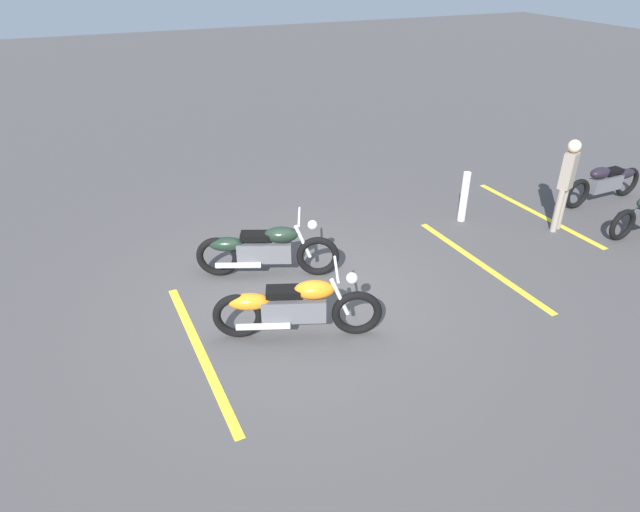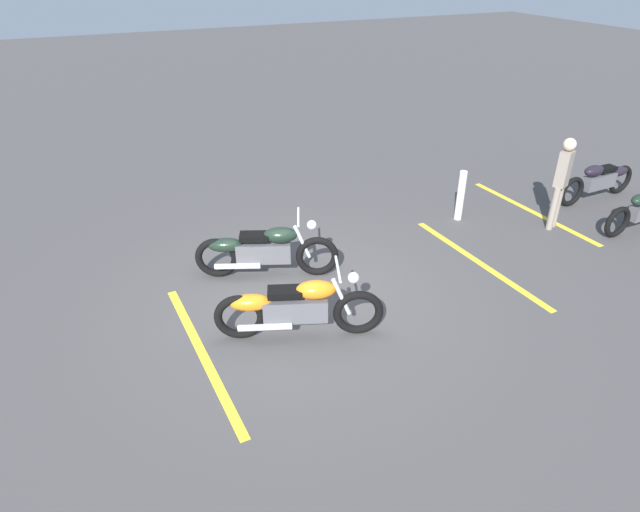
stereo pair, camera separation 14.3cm
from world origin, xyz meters
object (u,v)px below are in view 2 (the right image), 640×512
object	(u,v)px
motorcycle_bright_foreground	(295,307)
motorcycle_dark_foreground	(263,250)
bystander_near_row	(562,179)
bollard_post	(461,196)
motorcycle_row_center	(600,180)

from	to	relation	value
motorcycle_bright_foreground	motorcycle_dark_foreground	distance (m)	1.62
bystander_near_row	bollard_post	bearing A→B (deg)	-150.04
bystander_near_row	bollard_post	world-z (taller)	bystander_near_row
motorcycle_dark_foreground	bollard_post	world-z (taller)	motorcycle_dark_foreground
motorcycle_row_center	bollard_post	bearing A→B (deg)	-9.57
motorcycle_bright_foreground	motorcycle_dark_foreground	size ratio (longest dim) A/B	1.01
motorcycle_row_center	bollard_post	world-z (taller)	bollard_post
motorcycle_row_center	bollard_post	distance (m)	3.19
motorcycle_dark_foreground	bystander_near_row	world-z (taller)	bystander_near_row
motorcycle_row_center	bystander_near_row	world-z (taller)	bystander_near_row
motorcycle_bright_foreground	motorcycle_row_center	bearing A→B (deg)	33.26
motorcycle_dark_foreground	bystander_near_row	xyz separation A→B (m)	(5.41, -0.55, 0.49)
motorcycle_dark_foreground	bystander_near_row	distance (m)	5.45
bystander_near_row	motorcycle_dark_foreground	bearing A→B (deg)	-119.45
motorcycle_bright_foreground	motorcycle_row_center	distance (m)	7.53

